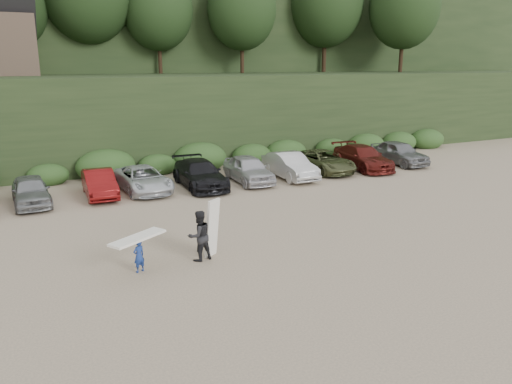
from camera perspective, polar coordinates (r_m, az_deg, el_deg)
ground at (r=20.35m, az=5.48°, el=-5.25°), size 120.00×120.00×0.00m
hillside_backdrop at (r=53.28m, az=-16.25°, el=18.73°), size 90.00×41.50×28.00m
parked_cars at (r=27.85m, az=-10.78°, el=1.60°), size 37.09×5.77×1.62m
child_surfer at (r=17.27m, az=-13.29°, el=-6.24°), size 2.11×1.58×1.26m
adult_surfer at (r=17.91m, az=-6.37°, el=-4.91°), size 1.40×0.87×2.17m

